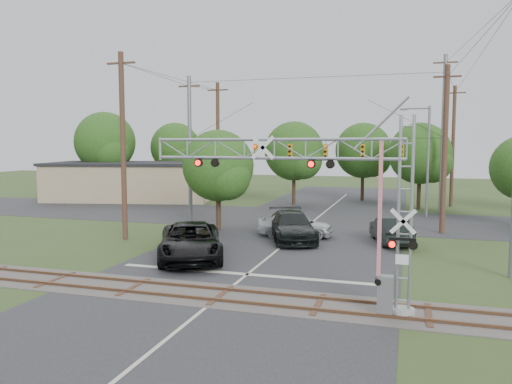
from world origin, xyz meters
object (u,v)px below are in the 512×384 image
(sedan_silver, at_px, (295,224))
(commercial_building, at_px, (132,181))
(crossing_gantry, at_px, (321,192))
(streetlight, at_px, (426,155))
(traffic_signal_span, at_px, (320,150))
(car_dark, at_px, (292,226))
(pickup_black, at_px, (191,241))

(sedan_silver, xyz_separation_m, commercial_building, (-22.25, 16.67, 1.25))
(crossing_gantry, distance_m, commercial_building, 40.55)
(streetlight, bearing_deg, commercial_building, 171.30)
(traffic_signal_span, height_order, streetlight, traffic_signal_span)
(commercial_building, bearing_deg, car_dark, -51.57)
(sedan_silver, bearing_deg, streetlight, -37.35)
(crossing_gantry, distance_m, car_dark, 13.84)
(pickup_black, height_order, commercial_building, commercial_building)
(car_dark, height_order, streetlight, streetlight)
(streetlight, bearing_deg, car_dark, -122.40)
(crossing_gantry, height_order, sedan_silver, crossing_gantry)
(crossing_gantry, height_order, pickup_black, crossing_gantry)
(traffic_signal_span, distance_m, pickup_black, 14.06)
(car_dark, relative_size, streetlight, 0.68)
(crossing_gantry, bearing_deg, commercial_building, 130.53)
(commercial_building, height_order, streetlight, streetlight)
(pickup_black, bearing_deg, streetlight, 33.91)
(pickup_black, relative_size, sedan_silver, 1.41)
(crossing_gantry, xyz_separation_m, sedan_silver, (-4.06, 14.10, -3.56))
(pickup_black, distance_m, commercial_building, 30.79)
(crossing_gantry, xyz_separation_m, traffic_signal_span, (-3.21, 18.36, 1.33))
(crossing_gantry, bearing_deg, streetlight, 80.39)
(pickup_black, distance_m, car_dark, 7.84)
(crossing_gantry, xyz_separation_m, car_dark, (-4.02, 12.78, -3.48))
(car_dark, xyz_separation_m, commercial_building, (-22.29, 17.99, 1.16))
(crossing_gantry, relative_size, commercial_building, 0.52)
(crossing_gantry, bearing_deg, car_dark, 107.45)
(car_dark, bearing_deg, crossing_gantry, -94.21)
(crossing_gantry, xyz_separation_m, streetlight, (4.41, 26.07, 0.81))
(streetlight, bearing_deg, pickup_black, -121.81)
(commercial_building, relative_size, streetlight, 2.08)
(pickup_black, xyz_separation_m, streetlight, (12.42, 20.03, 4.25))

